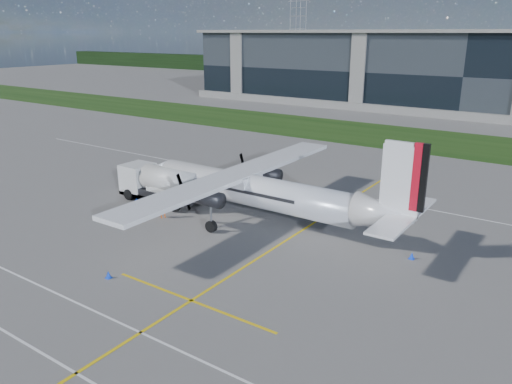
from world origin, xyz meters
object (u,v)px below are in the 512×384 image
turboprop_aircraft (261,174)px  safety_cone_nose_port (137,198)px  fuel_tanker_truck (156,183)px  safety_cone_portwing (108,274)px  safety_cone_tail (412,256)px  safety_cone_nose_stbd (166,192)px  safety_cone_fwd (136,189)px  baggage_tug (162,195)px  pylon_west (298,32)px  ground_crew_person (163,206)px

turboprop_aircraft → safety_cone_nose_port: (-12.60, -2.18, -3.85)m
fuel_tanker_truck → safety_cone_portwing: fuel_tanker_truck is taller
safety_cone_tail → safety_cone_portwing: bearing=-137.6°
safety_cone_nose_stbd → safety_cone_tail: size_ratio=1.00×
safety_cone_tail → safety_cone_fwd: same height
safety_cone_portwing → safety_cone_nose_port: 15.58m
turboprop_aircraft → baggage_tug: size_ratio=10.04×
pylon_west → fuel_tanker_truck: bearing=-64.7°
safety_cone_nose_stbd → fuel_tanker_truck: bearing=-69.7°
fuel_tanker_truck → ground_crew_person: 4.80m
fuel_tanker_truck → baggage_tug: bearing=-19.5°
fuel_tanker_truck → safety_cone_fwd: bearing=168.9°
safety_cone_nose_port → fuel_tanker_truck: bearing=35.8°
fuel_tanker_truck → baggage_tug: 1.45m
fuel_tanker_truck → safety_cone_fwd: (-3.67, 0.72, -1.46)m
baggage_tug → ground_crew_person: ground_crew_person is taller
fuel_tanker_truck → safety_cone_fwd: 4.01m
baggage_tug → fuel_tanker_truck: bearing=160.5°
turboprop_aircraft → safety_cone_nose_port: size_ratio=54.73×
pylon_west → safety_cone_portwing: pylon_west is taller
pylon_west → safety_cone_fwd: (64.40, -143.25, -14.75)m
pylon_west → safety_cone_nose_port: (66.56, -145.05, -14.75)m
safety_cone_nose_stbd → safety_cone_fwd: bearing=-159.2°
baggage_tug → safety_cone_tail: size_ratio=5.45×
turboprop_aircraft → safety_cone_fwd: 15.26m
turboprop_aircraft → safety_cone_fwd: turboprop_aircraft is taller
pylon_west → ground_crew_person: size_ratio=14.39×
pylon_west → fuel_tanker_truck: size_ratio=3.30×
ground_crew_person → safety_cone_fwd: (-7.39, 3.66, -0.79)m
safety_cone_fwd → fuel_tanker_truck: bearing=-11.1°
turboprop_aircraft → safety_cone_portwing: bearing=-99.9°
safety_cone_tail → safety_cone_fwd: size_ratio=1.00×
safety_cone_nose_stbd → safety_cone_tail: (24.51, -0.87, 0.00)m
baggage_tug → safety_cone_fwd: 4.91m
baggage_tug → safety_cone_fwd: size_ratio=5.45×
fuel_tanker_truck → safety_cone_nose_port: fuel_tanker_truck is taller
baggage_tug → safety_cone_fwd: bearing=167.0°
turboprop_aircraft → ground_crew_person: turboprop_aircraft is taller
turboprop_aircraft → safety_cone_portwing: turboprop_aircraft is taller
safety_cone_nose_stbd → safety_cone_tail: 24.53m
pylon_west → baggage_tug: pylon_west is taller
ground_crew_person → safety_cone_fwd: ground_crew_person is taller
baggage_tug → safety_cone_portwing: baggage_tug is taller
safety_cone_portwing → safety_cone_fwd: bearing=132.1°
pylon_west → safety_cone_tail: 170.61m
fuel_tanker_truck → baggage_tug: fuel_tanker_truck is taller
fuel_tanker_truck → baggage_tug: (1.08, -0.38, -0.89)m
ground_crew_person → safety_cone_nose_port: (-5.24, 1.85, -0.79)m
pylon_west → safety_cone_nose_stbd: (67.39, -142.11, -14.75)m
turboprop_aircraft → safety_cone_fwd: size_ratio=54.73×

